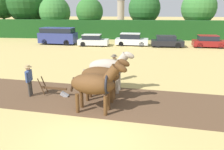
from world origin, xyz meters
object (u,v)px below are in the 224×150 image
object	(u,v)px
tree_far_left	(2,1)
parked_car_left	(93,40)
tree_center	(90,12)
draft_horse_trail_left	(109,67)
plow	(56,90)
parked_van	(58,36)
farmer_at_plow	(29,78)
tree_left	(28,2)
tree_right	(199,8)
tree_center_right	(144,8)
farmer_beside_team	(114,65)
draft_horse_lead_right	(102,75)
parked_car_center_right	(209,42)
draft_horse_lead_left	(95,84)
tree_center_left	(55,12)
parked_car_center	(167,41)
parked_car_center_left	(131,40)

from	to	relation	value
tree_far_left	parked_car_left	xyz separation A→B (m)	(18.19, -10.43, -5.21)
tree_center	draft_horse_trail_left	world-z (taller)	tree_center
tree_center	plow	distance (m)	25.97
parked_van	parked_car_left	size ratio (longest dim) A/B	1.32
tree_far_left	parked_van	bearing A→B (deg)	-35.95
farmer_at_plow	tree_left	bearing A→B (deg)	111.17
tree_left	tree_right	distance (m)	29.18
tree_far_left	parked_car_left	bearing A→B (deg)	-29.83
tree_center	parked_van	xyz separation A→B (m)	(-2.85, -7.77, -2.99)
tree_center	tree_far_left	bearing A→B (deg)	173.48
draft_horse_trail_left	parked_car_left	world-z (taller)	draft_horse_trail_left
tree_center_right	farmer_beside_team	bearing A→B (deg)	-96.41
draft_horse_lead_right	farmer_at_plow	size ratio (longest dim) A/B	1.52
tree_left	parked_car_center_right	distance (m)	30.62
tree_far_left	tree_left	size ratio (longest dim) A/B	0.95
draft_horse_lead_left	farmer_beside_team	distance (m)	4.66
tree_center	parked_car_center_right	world-z (taller)	tree_center
draft_horse_trail_left	tree_right	bearing A→B (deg)	72.31
tree_center_left	farmer_beside_team	size ratio (longest dim) A/B	3.69
parked_van	parked_car_center	distance (m)	14.34
parked_car_center	draft_horse_lead_right	bearing A→B (deg)	-107.73
tree_far_left	farmer_at_plow	distance (m)	33.11
plow	farmer_beside_team	xyz separation A→B (m)	(2.94, 2.97, 0.75)
plow	parked_car_center_right	xyz separation A→B (m)	(13.36, 17.17, 0.40)
tree_right	parked_car_left	world-z (taller)	tree_right
tree_left	parked_car_left	distance (m)	18.31
tree_center_right	farmer_beside_team	world-z (taller)	tree_center_right
tree_left	parked_car_center_left	distance (m)	21.84
draft_horse_lead_left	parked_car_center	world-z (taller)	draft_horse_lead_left
parked_van	plow	bearing A→B (deg)	-66.51
farmer_at_plow	parked_car_left	bearing A→B (deg)	84.58
tree_far_left	draft_horse_lead_left	distance (m)	36.57
parked_van	tree_right	bearing A→B (deg)	28.61
farmer_at_plow	tree_center_right	bearing A→B (deg)	71.05
tree_left	plow	xyz separation A→B (m)	(14.86, -27.96, -5.33)
parked_car_center_left	plow	bearing A→B (deg)	-98.00
tree_left	draft_horse_lead_right	world-z (taller)	tree_left
plow	parked_car_left	world-z (taller)	parked_car_left
plow	parked_car_left	distance (m)	16.95
tree_center_right	farmer_beside_team	size ratio (longest dim) A/B	4.05
tree_center	parked_car_center_left	world-z (taller)	tree_center
tree_center_left	farmer_at_plow	bearing A→B (deg)	-73.27
farmer_beside_team	parked_car_center	size ratio (longest dim) A/B	0.46
parked_car_left	parked_car_center_right	distance (m)	14.51
parked_car_center_left	tree_right	bearing A→B (deg)	44.97
tree_center	farmer_beside_team	xyz separation A→B (m)	(6.17, -22.52, -3.06)
plow	parked_car_center	world-z (taller)	parked_car_center
tree_right	draft_horse_lead_left	bearing A→B (deg)	-112.48
tree_center_left	parked_van	xyz separation A→B (m)	(3.38, -8.74, -2.88)
tree_right	parked_van	xyz separation A→B (m)	(-20.35, -9.08, -3.59)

